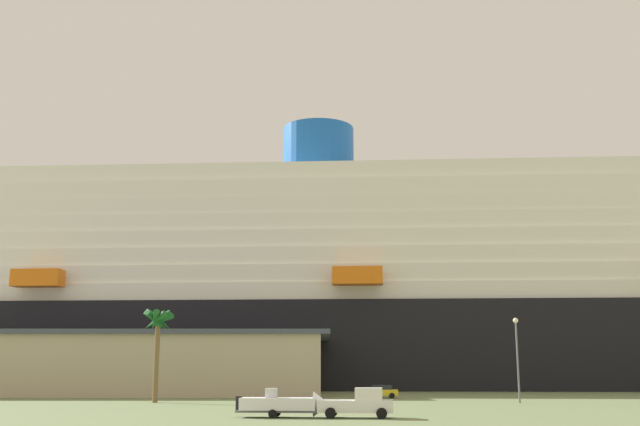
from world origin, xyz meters
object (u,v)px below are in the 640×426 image
palm_tree (158,327)px  small_boat_on_trailer (288,404)px  cruise_ship (511,302)px  street_lamp (517,348)px  pickup_truck (359,404)px  parked_car_yellow_taxi (380,391)px

palm_tree → small_boat_on_trailer: bearing=-55.8°
cruise_ship → small_boat_on_trailer: 88.95m
cruise_ship → street_lamp: (-11.45, -56.56, -9.59)m
cruise_ship → pickup_truck: bearing=-109.4°
palm_tree → street_lamp: (38.73, 0.54, -2.33)m
street_lamp → small_boat_on_trailer: bearing=-132.7°
pickup_truck → palm_tree: 33.05m
pickup_truck → cruise_ship: bearing=70.6°
cruise_ship → palm_tree: size_ratio=26.95×
small_boat_on_trailer → palm_tree: bearing=124.2°
small_boat_on_trailer → parked_car_yellow_taxi: bearing=77.3°
street_lamp → parked_car_yellow_taxi: street_lamp is taller
pickup_truck → street_lamp: street_lamp is taller
pickup_truck → street_lamp: (17.21, 24.62, 4.68)m
parked_car_yellow_taxi → cruise_ship: bearing=59.8°
pickup_truck → small_boat_on_trailer: size_ratio=0.71×
cruise_ship → pickup_truck: (-28.66, -81.18, -14.26)m
pickup_truck → small_boat_on_trailer: bearing=177.4°
parked_car_yellow_taxi → street_lamp: bearing=-41.0°
pickup_truck → street_lamp: 30.40m
small_boat_on_trailer → parked_car_yellow_taxi: 37.66m
pickup_truck → small_boat_on_trailer: pickup_truck is taller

